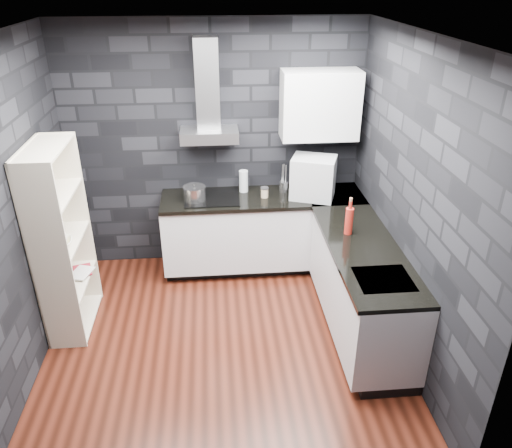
{
  "coord_description": "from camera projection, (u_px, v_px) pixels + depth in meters",
  "views": [
    {
      "loc": [
        -0.02,
        -3.63,
        3.11
      ],
      "look_at": [
        0.35,
        0.45,
        1.0
      ],
      "focal_mm": 35.0,
      "sensor_mm": 36.0,
      "label": 1
    }
  ],
  "objects": [
    {
      "name": "wall_right",
      "position": [
        413.0,
        205.0,
        4.16
      ],
      "size": [
        0.05,
        3.2,
        2.7
      ],
      "primitive_type": "cube",
      "color": "black",
      "rests_on": "ground"
    },
    {
      "name": "ceiling",
      "position": [
        211.0,
        35.0,
        3.41
      ],
      "size": [
        3.2,
        3.2,
        0.0
      ],
      "primitive_type": "plane",
      "rotation": [
        3.14,
        0.0,
        0.0
      ],
      "color": "white"
    },
    {
      "name": "pot",
      "position": [
        195.0,
        194.0,
        5.28
      ],
      "size": [
        0.24,
        0.24,
        0.14
      ],
      "primitive_type": "cylinder",
      "rotation": [
        0.0,
        0.0,
        0.04
      ],
      "color": "silver",
      "rests_on": "cooktop"
    },
    {
      "name": "counter_back_top",
      "position": [
        263.0,
        198.0,
        5.42
      ],
      "size": [
        2.2,
        0.62,
        0.04
      ],
      "primitive_type": "cube",
      "color": "black",
      "rests_on": "counter_back_cab"
    },
    {
      "name": "counter_back_cab",
      "position": [
        262.0,
        230.0,
        5.62
      ],
      "size": [
        2.2,
        0.6,
        0.76
      ],
      "primitive_type": "cube",
      "color": "silver",
      "rests_on": "ground"
    },
    {
      "name": "storage_jar",
      "position": [
        265.0,
        193.0,
        5.37
      ],
      "size": [
        0.1,
        0.1,
        0.1
      ],
      "primitive_type": "cylinder",
      "rotation": [
        0.0,
        0.0,
        -0.27
      ],
      "color": "tan",
      "rests_on": "counter_back_top"
    },
    {
      "name": "ground",
      "position": [
        223.0,
        343.0,
        4.65
      ],
      "size": [
        3.2,
        3.2,
        0.0
      ],
      "primitive_type": "plane",
      "color": "#45190F"
    },
    {
      "name": "sink_rim",
      "position": [
        384.0,
        279.0,
        3.98
      ],
      "size": [
        0.44,
        0.4,
        0.01
      ],
      "primitive_type": "cube",
      "color": "#A7A7AB",
      "rests_on": "counter_right_top"
    },
    {
      "name": "utensil_crock",
      "position": [
        283.0,
        186.0,
        5.51
      ],
      "size": [
        0.12,
        0.12,
        0.12
      ],
      "primitive_type": "cylinder",
      "rotation": [
        0.0,
        0.0,
        0.37
      ],
      "color": "silver",
      "rests_on": "counter_back_top"
    },
    {
      "name": "hood_body",
      "position": [
        209.0,
        135.0,
        5.19
      ],
      "size": [
        0.6,
        0.34,
        0.12
      ],
      "primitive_type": "cube",
      "color": "#A7A7AB",
      "rests_on": "wall_back"
    },
    {
      "name": "book_red",
      "position": [
        71.0,
        263.0,
        4.81
      ],
      "size": [
        0.17,
        0.07,
        0.23
      ],
      "primitive_type": "imported",
      "rotation": [
        0.0,
        0.0,
        0.29
      ],
      "color": "maroon",
      "rests_on": "bookshelf"
    },
    {
      "name": "glass_vase",
      "position": [
        244.0,
        181.0,
        5.48
      ],
      "size": [
        0.11,
        0.11,
        0.24
      ],
      "primitive_type": "cylinder",
      "rotation": [
        0.0,
        0.0,
        -0.15
      ],
      "color": "silver",
      "rests_on": "counter_back_top"
    },
    {
      "name": "toekick_back",
      "position": [
        262.0,
        261.0,
        5.85
      ],
      "size": [
        2.18,
        0.5,
        0.1
      ],
      "primitive_type": "cube",
      "color": "black",
      "rests_on": "ground"
    },
    {
      "name": "fruit_bowl",
      "position": [
        59.0,
        243.0,
        4.43
      ],
      "size": [
        0.27,
        0.27,
        0.06
      ],
      "primitive_type": "imported",
      "rotation": [
        0.0,
        0.0,
        0.16
      ],
      "color": "white",
      "rests_on": "bookshelf"
    },
    {
      "name": "counter_corner_top",
      "position": [
        335.0,
        195.0,
        5.5
      ],
      "size": [
        0.62,
        0.62,
        0.04
      ],
      "primitive_type": "cube",
      "color": "black",
      "rests_on": "counter_right_cab"
    },
    {
      "name": "appliance_garage",
      "position": [
        313.0,
        178.0,
        5.3
      ],
      "size": [
        0.54,
        0.48,
        0.45
      ],
      "primitive_type": "cube",
      "rotation": [
        0.0,
        0.0,
        -0.35
      ],
      "color": "#ADB0B5",
      "rests_on": "counter_back_top"
    },
    {
      "name": "bookshelf",
      "position": [
        62.0,
        241.0,
        4.53
      ],
      "size": [
        0.42,
        0.83,
        1.8
      ],
      "primitive_type": "cube",
      "rotation": [
        0.0,
        0.0,
        -0.1
      ],
      "color": "beige",
      "rests_on": "ground"
    },
    {
      "name": "counter_right_cab",
      "position": [
        361.0,
        287.0,
        4.62
      ],
      "size": [
        0.6,
        1.8,
        0.76
      ],
      "primitive_type": "cube",
      "color": "silver",
      "rests_on": "ground"
    },
    {
      "name": "book_second",
      "position": [
        71.0,
        262.0,
        4.79
      ],
      "size": [
        0.17,
        0.07,
        0.24
      ],
      "primitive_type": "imported",
      "rotation": [
        0.0,
        0.0,
        -0.3
      ],
      "color": "#B2B2B2",
      "rests_on": "bookshelf"
    },
    {
      "name": "red_bottle",
      "position": [
        349.0,
        221.0,
        4.6
      ],
      "size": [
        0.09,
        0.09,
        0.26
      ],
      "primitive_type": "cylinder",
      "rotation": [
        0.0,
        0.0,
        -0.28
      ],
      "color": "maroon",
      "rests_on": "counter_right_top"
    },
    {
      "name": "wall_front",
      "position": [
        225.0,
        349.0,
        2.59
      ],
      "size": [
        3.2,
        0.05,
        2.7
      ],
      "primitive_type": "cube",
      "color": "black",
      "rests_on": "ground"
    },
    {
      "name": "cooktop",
      "position": [
        212.0,
        197.0,
        5.38
      ],
      "size": [
        0.58,
        0.5,
        0.01
      ],
      "primitive_type": "cube",
      "color": "black",
      "rests_on": "counter_back_top"
    },
    {
      "name": "wall_left",
      "position": [
        10.0,
        221.0,
        3.9
      ],
      "size": [
        0.05,
        3.2,
        2.7
      ],
      "primitive_type": "cube",
      "color": "black",
      "rests_on": "ground"
    },
    {
      "name": "hood_chimney",
      "position": [
        207.0,
        84.0,
        5.02
      ],
      "size": [
        0.24,
        0.2,
        0.9
      ],
      "primitive_type": "cube",
      "color": "#A7A7AB",
      "rests_on": "hood_body"
    },
    {
      "name": "wall_back",
      "position": [
        215.0,
        148.0,
        5.47
      ],
      "size": [
        3.2,
        0.05,
        2.7
      ],
      "primitive_type": "cube",
      "color": "black",
      "rests_on": "ground"
    },
    {
      "name": "counter_right_top",
      "position": [
        365.0,
        250.0,
        4.43
      ],
      "size": [
        0.62,
        1.8,
        0.04
      ],
      "primitive_type": "cube",
      "color": "black",
      "rests_on": "counter_right_cab"
    },
    {
      "name": "upper_cabinet",
      "position": [
        320.0,
        105.0,
        5.15
      ],
      "size": [
        0.8,
        0.35,
        0.7
      ],
      "primitive_type": "cube",
      "color": "silver",
      "rests_on": "wall_back"
    },
    {
      "name": "toekick_right",
      "position": [
        361.0,
        324.0,
        4.82
      ],
      "size": [
        0.5,
        1.78,
        0.1
      ],
      "primitive_type": "cube",
      "color": "black",
      "rests_on": "ground"
    }
  ]
}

